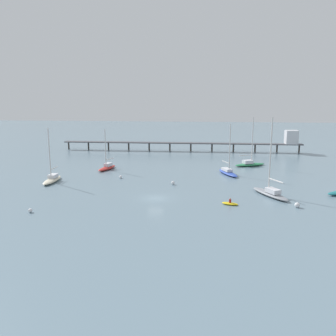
# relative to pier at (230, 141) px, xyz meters

# --- Properties ---
(ground_plane) EXTENTS (400.00, 400.00, 0.00)m
(ground_plane) POSITION_rel_pier_xyz_m (-15.75, -55.53, -3.59)
(ground_plane) COLOR slate
(pier) EXTENTS (76.98, 4.12, 7.04)m
(pier) POSITION_rel_pier_xyz_m (0.00, 0.00, 0.00)
(pier) COLOR #4C4C51
(pier) RESTS_ON ground_plane
(sailboat_blue) EXTENTS (5.05, 8.43, 11.39)m
(sailboat_blue) POSITION_rel_pier_xyz_m (-2.30, -34.64, -2.90)
(sailboat_blue) COLOR #2D4CB7
(sailboat_blue) RESTS_ON ground_plane
(sailboat_red) EXTENTS (3.61, 7.31, 9.80)m
(sailboat_red) POSITION_rel_pier_xyz_m (-30.99, -32.22, -2.92)
(sailboat_red) COLOR red
(sailboat_red) RESTS_ON ground_plane
(sailboat_gray) EXTENTS (6.29, 9.40, 13.77)m
(sailboat_gray) POSITION_rel_pier_xyz_m (4.19, -51.85, -2.81)
(sailboat_gray) COLOR gray
(sailboat_gray) RESTS_ON ground_plane
(sailboat_cream) EXTENTS (2.32, 7.97, 11.07)m
(sailboat_cream) POSITION_rel_pier_xyz_m (-38.66, -45.93, -2.90)
(sailboat_cream) COLOR beige
(sailboat_cream) RESTS_ON ground_plane
(sailboat_green) EXTENTS (8.55, 5.69, 12.32)m
(sailboat_green) POSITION_rel_pier_xyz_m (3.72, -23.80, -2.89)
(sailboat_green) COLOR #287F4C
(sailboat_green) RESTS_ON ground_plane
(dinghy_yellow) EXTENTS (2.93, 2.05, 1.14)m
(dinghy_yellow) POSITION_rel_pier_xyz_m (-3.20, -57.82, -3.38)
(dinghy_yellow) COLOR yellow
(dinghy_yellow) RESTS_ON ground_plane
(mooring_buoy_inner) EXTENTS (0.83, 0.83, 0.83)m
(mooring_buoy_inner) POSITION_rel_pier_xyz_m (7.25, -58.24, -3.17)
(mooring_buoy_inner) COLOR silver
(mooring_buoy_inner) RESTS_ON ground_plane
(mooring_buoy_near) EXTENTS (0.74, 0.74, 0.74)m
(mooring_buoy_near) POSITION_rel_pier_xyz_m (-13.71, -45.50, -3.22)
(mooring_buoy_near) COLOR silver
(mooring_buoy_near) RESTS_ON ground_plane
(mooring_buoy_mid) EXTENTS (0.66, 0.66, 0.66)m
(mooring_buoy_mid) POSITION_rel_pier_xyz_m (-25.43, -41.17, -3.26)
(mooring_buoy_mid) COLOR silver
(mooring_buoy_mid) RESTS_ON ground_plane
(mooring_buoy_far) EXTENTS (0.63, 0.63, 0.63)m
(mooring_buoy_far) POSITION_rel_pier_xyz_m (-33.45, -65.23, -3.27)
(mooring_buoy_far) COLOR silver
(mooring_buoy_far) RESTS_ON ground_plane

